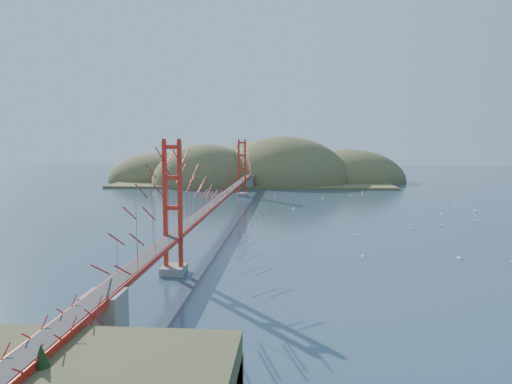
{
  "coord_description": "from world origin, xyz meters",
  "views": [
    {
      "loc": [
        10.17,
        -71.78,
        11.62
      ],
      "look_at": [
        5.03,
        0.0,
        4.05
      ],
      "focal_mm": 35.0,
      "sensor_mm": 36.0,
      "label": 1
    }
  ],
  "objects": [
    {
      "name": "sailboat_1",
      "position": [
        25.93,
        -6.55,
        0.14
      ],
      "size": [
        0.61,
        0.61,
        0.63
      ],
      "color": "white",
      "rests_on": "ground"
    },
    {
      "name": "approach_viaduct",
      "position": [
        0.0,
        -51.91,
        2.55
      ],
      "size": [
        1.4,
        12.0,
        3.38
      ],
      "color": "red",
      "rests_on": "ground"
    },
    {
      "name": "sailboat_5",
      "position": [
        33.91,
        7.82,
        0.16
      ],
      "size": [
        0.66,
        0.66,
        0.73
      ],
      "color": "white",
      "rests_on": "ground"
    },
    {
      "name": "sailboat_9",
      "position": [
        36.76,
        0.66,
        0.16
      ],
      "size": [
        0.68,
        0.68,
        0.72
      ],
      "color": "white",
      "rests_on": "ground"
    },
    {
      "name": "bridge",
      "position": [
        0.0,
        0.18,
        7.01
      ],
      "size": [
        2.2,
        94.4,
        12.0
      ],
      "color": "gray",
      "rests_on": "ground"
    },
    {
      "name": "far_headlands",
      "position": [
        2.21,
        68.52,
        0.0
      ],
      "size": [
        84.0,
        58.0,
        25.0
      ],
      "color": "brown",
      "rests_on": "ground"
    },
    {
      "name": "sailboat_8",
      "position": [
        39.63,
        9.78,
        0.16
      ],
      "size": [
        0.63,
        0.57,
        0.72
      ],
      "color": "white",
      "rests_on": "ground"
    },
    {
      "name": "fort",
      "position": [
        0.4,
        -47.8,
        0.67
      ],
      "size": [
        3.7,
        2.3,
        1.75
      ],
      "color": "maroon",
      "rests_on": "ground"
    },
    {
      "name": "sailboat_16",
      "position": [
        10.53,
        11.06,
        0.16
      ],
      "size": [
        0.69,
        0.69,
        0.72
      ],
      "color": "white",
      "rests_on": "ground"
    },
    {
      "name": "ground",
      "position": [
        0.0,
        0.0,
        0.0
      ],
      "size": [
        320.0,
        320.0,
        0.0
      ],
      "primitive_type": "plane",
      "color": "#2D465B",
      "rests_on": "ground"
    },
    {
      "name": "sailboat_15",
      "position": [
        25.49,
        36.68,
        0.16
      ],
      "size": [
        0.64,
        0.65,
        0.74
      ],
      "color": "white",
      "rests_on": "ground"
    },
    {
      "name": "sailboat_12",
      "position": [
        16.34,
        27.18,
        0.15
      ],
      "size": [
        0.6,
        0.57,
        0.67
      ],
      "color": "white",
      "rests_on": "ground"
    },
    {
      "name": "sailboat_14",
      "position": [
        17.89,
        -11.56,
        0.15
      ],
      "size": [
        0.62,
        0.62,
        0.65
      ],
      "color": "white",
      "rests_on": "ground"
    },
    {
      "name": "sailboat_extra_1",
      "position": [
        26.71,
        -22.4,
        0.16
      ],
      "size": [
        0.62,
        0.66,
        0.74
      ],
      "color": "white",
      "rests_on": "ground"
    },
    {
      "name": "sailboat_10",
      "position": [
        17.33,
        -22.42,
        0.13
      ],
      "size": [
        0.42,
        0.49,
        0.56
      ],
      "color": "white",
      "rests_on": "ground"
    },
    {
      "name": "sailboat_13",
      "position": [
        31.09,
        -23.94,
        0.16
      ],
      "size": [
        0.69,
        0.69,
        0.72
      ],
      "color": "white",
      "rests_on": "ground"
    },
    {
      "name": "sailboat_7",
      "position": [
        22.3,
        31.99,
        0.13
      ],
      "size": [
        0.48,
        0.4,
        0.56
      ],
      "color": "white",
      "rests_on": "ground"
    },
    {
      "name": "promontory",
      "position": [
        0.0,
        -48.5,
        0.12
      ],
      "size": [
        9.0,
        6.0,
        0.24
      ],
      "primitive_type": "cube",
      "color": "#59544C",
      "rests_on": "ground"
    },
    {
      "name": "sailboat_4",
      "position": [
        30.26,
        -3.89,
        0.14
      ],
      "size": [
        0.54,
        0.54,
        0.57
      ],
      "color": "white",
      "rests_on": "ground"
    },
    {
      "name": "sailboat_17",
      "position": [
        39.44,
        19.28,
        0.14
      ],
      "size": [
        0.54,
        0.52,
        0.6
      ],
      "color": "white",
      "rests_on": "ground"
    },
    {
      "name": "sailboat_3",
      "position": [
        6.7,
        30.61,
        0.13
      ],
      "size": [
        0.49,
        0.48,
        0.55
      ],
      "color": "white",
      "rests_on": "ground"
    }
  ]
}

